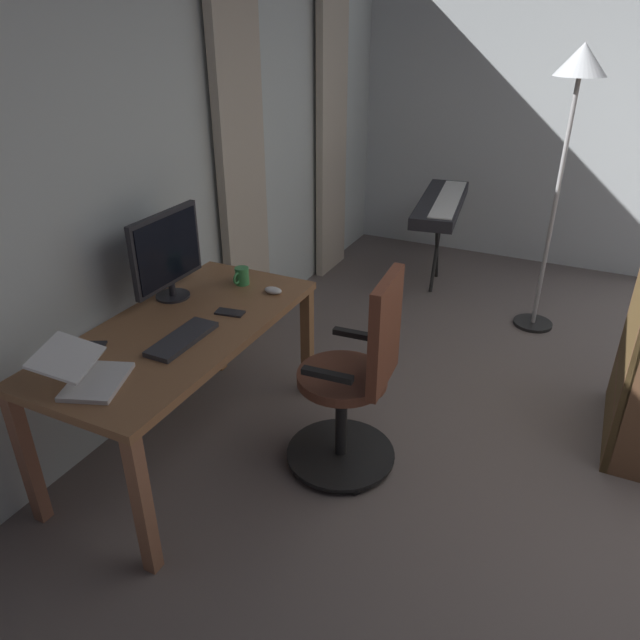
% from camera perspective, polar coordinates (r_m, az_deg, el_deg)
% --- Properties ---
extents(back_room_partition, '(5.79, 0.10, 2.63)m').
position_cam_1_polar(back_room_partition, '(3.56, -13.72, 14.57)').
color(back_room_partition, silver).
rests_on(back_room_partition, ground).
extents(curtain_left_panel, '(0.48, 0.06, 2.36)m').
position_cam_1_polar(curtain_left_panel, '(5.11, 1.14, 17.50)').
color(curtain_left_panel, '#BDAF9D').
rests_on(curtain_left_panel, ground).
extents(curtain_right_panel, '(0.48, 0.06, 2.36)m').
position_cam_1_polar(curtain_right_panel, '(3.92, -7.57, 14.20)').
color(curtain_right_panel, '#BDAF9D').
rests_on(curtain_right_panel, ground).
extents(desk, '(1.52, 0.72, 0.73)m').
position_cam_1_polar(desk, '(2.96, -13.19, -2.08)').
color(desk, '#91613E').
rests_on(desk, ground).
extents(office_chair, '(0.56, 0.56, 1.06)m').
position_cam_1_polar(office_chair, '(2.86, 3.45, -6.25)').
color(office_chair, black).
rests_on(office_chair, ground).
extents(computer_monitor, '(0.51, 0.18, 0.46)m').
position_cam_1_polar(computer_monitor, '(3.14, -14.55, 6.34)').
color(computer_monitor, '#232328').
rests_on(computer_monitor, desk).
extents(computer_keyboard, '(0.38, 0.14, 0.02)m').
position_cam_1_polar(computer_keyboard, '(2.78, -13.16, -1.78)').
color(computer_keyboard, '#333338').
rests_on(computer_keyboard, desk).
extents(laptop, '(0.37, 0.39, 0.16)m').
position_cam_1_polar(laptop, '(2.57, -21.68, -4.74)').
color(laptop, white).
rests_on(laptop, desk).
extents(computer_mouse, '(0.06, 0.10, 0.04)m').
position_cam_1_polar(computer_mouse, '(3.18, -4.55, 2.87)').
color(computer_mouse, white).
rests_on(computer_mouse, desk).
extents(cell_phone_face_up, '(0.13, 0.16, 0.01)m').
position_cam_1_polar(cell_phone_face_up, '(2.87, -21.39, -2.29)').
color(cell_phone_face_up, '#232328').
rests_on(cell_phone_face_up, desk).
extents(cell_phone_by_monitor, '(0.09, 0.15, 0.01)m').
position_cam_1_polar(cell_phone_by_monitor, '(2.99, -8.70, 0.72)').
color(cell_phone_by_monitor, '#232328').
rests_on(cell_phone_by_monitor, desk).
extents(mug_coffee, '(0.12, 0.08, 0.10)m').
position_cam_1_polar(mug_coffee, '(3.30, -7.58, 4.22)').
color(mug_coffee, '#3D9951').
rests_on(mug_coffee, desk).
extents(piano_keyboard, '(1.23, 0.48, 0.76)m').
position_cam_1_polar(piano_keyboard, '(4.94, 11.62, 10.81)').
color(piano_keyboard, black).
rests_on(piano_keyboard, ground).
extents(floor_lamp, '(0.32, 0.32, 1.92)m').
position_cam_1_polar(floor_lamp, '(4.23, 23.43, 19.17)').
color(floor_lamp, black).
rests_on(floor_lamp, ground).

